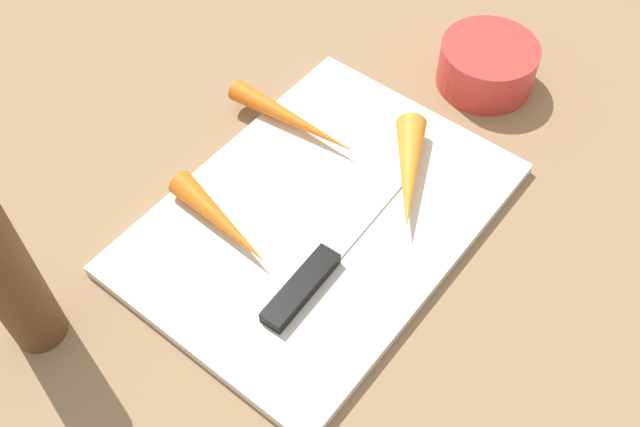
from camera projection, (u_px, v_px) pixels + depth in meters
ground_plane at (320, 221)px, 0.70m from camera, size 1.40×1.40×0.00m
cutting_board at (320, 217)px, 0.70m from camera, size 0.36×0.26×0.01m
knife at (310, 277)px, 0.64m from camera, size 0.20×0.03×0.01m
carrot_shortest at (221, 221)px, 0.67m from camera, size 0.04×0.13×0.03m
carrot_medium at (409, 173)px, 0.70m from camera, size 0.13×0.10×0.03m
carrot_longest at (293, 120)px, 0.75m from camera, size 0.03×0.15×0.02m
small_bowl at (487, 65)px, 0.80m from camera, size 0.11×0.11×0.05m
pepper_grinder at (7, 277)px, 0.56m from camera, size 0.04×0.04×0.18m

